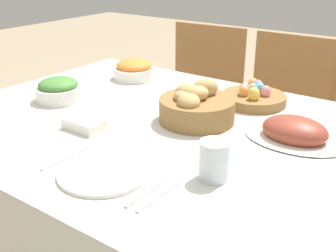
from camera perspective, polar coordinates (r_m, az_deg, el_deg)
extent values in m
cube|color=silver|center=(1.49, 1.97, -14.40)|extent=(1.63, 1.07, 0.78)
cylinder|color=olive|center=(1.94, 17.76, -11.86)|extent=(0.03, 0.03, 0.44)
cylinder|color=olive|center=(2.27, 20.37, -6.86)|extent=(0.03, 0.03, 0.44)
cylinder|color=olive|center=(2.32, -3.80, -4.76)|extent=(0.03, 0.03, 0.44)
cylinder|color=olive|center=(2.13, 4.69, -7.37)|extent=(0.03, 0.03, 0.44)
cylinder|color=olive|center=(2.61, 1.26, -1.44)|extent=(0.03, 0.03, 0.44)
cylinder|color=olive|center=(2.44, 9.03, -3.45)|extent=(0.03, 0.03, 0.44)
cube|color=olive|center=(2.27, 2.90, 1.05)|extent=(0.44, 0.44, 0.02)
cube|color=olive|center=(2.36, 5.49, 7.97)|extent=(0.42, 0.04, 0.46)
cylinder|color=olive|center=(2.10, 6.31, -8.06)|extent=(0.03, 0.03, 0.44)
cylinder|color=olive|center=(1.97, 16.30, -11.23)|extent=(0.03, 0.03, 0.44)
cylinder|color=olive|center=(2.40, 11.00, -4.11)|extent=(0.03, 0.03, 0.44)
cylinder|color=olive|center=(2.29, 19.79, -6.55)|extent=(0.03, 0.03, 0.44)
cube|color=olive|center=(2.07, 13.93, -1.83)|extent=(0.42, 0.42, 0.02)
cube|color=olive|center=(2.17, 16.63, 5.75)|extent=(0.42, 0.02, 0.46)
cylinder|color=olive|center=(1.35, 3.93, 2.17)|extent=(0.24, 0.24, 0.08)
ellipsoid|color=tan|center=(1.32, 2.11, 4.05)|extent=(0.09, 0.09, 0.04)
ellipsoid|color=tan|center=(1.33, 4.02, 4.46)|extent=(0.10, 0.10, 0.05)
ellipsoid|color=tan|center=(1.28, 2.83, 3.25)|extent=(0.10, 0.11, 0.05)
ellipsoid|color=tan|center=(1.37, 5.14, 5.20)|extent=(0.10, 0.10, 0.06)
ellipsoid|color=tan|center=(1.34, 2.54, 4.61)|extent=(0.10, 0.10, 0.06)
cylinder|color=olive|center=(1.54, 11.52, 3.61)|extent=(0.23, 0.23, 0.03)
ellipsoid|color=pink|center=(1.52, 13.12, 4.55)|extent=(0.03, 0.03, 0.04)
ellipsoid|color=#B27AD1|center=(1.57, 12.04, 5.28)|extent=(0.04, 0.04, 0.05)
ellipsoid|color=pink|center=(1.52, 10.34, 4.89)|extent=(0.04, 0.04, 0.05)
ellipsoid|color=#F4D151|center=(1.47, 11.57, 4.20)|extent=(0.04, 0.04, 0.05)
ellipsoid|color=#7FCC7A|center=(1.54, 11.42, 4.93)|extent=(0.03, 0.03, 0.04)
ellipsoid|color=#60B2E0|center=(1.55, 12.34, 4.98)|extent=(0.04, 0.04, 0.04)
ellipsoid|color=#F29E4C|center=(1.51, 10.21, 4.63)|extent=(0.04, 0.04, 0.05)
ellipsoid|color=#F29E4C|center=(1.59, 11.43, 5.56)|extent=(0.04, 0.04, 0.05)
ellipsoid|color=silver|center=(1.27, 16.65, -1.66)|extent=(0.29, 0.21, 0.01)
ellipsoid|color=brown|center=(1.26, 16.78, -0.57)|extent=(0.19, 0.14, 0.08)
cylinder|color=silver|center=(1.82, -4.60, 7.15)|extent=(0.18, 0.18, 0.05)
ellipsoid|color=orange|center=(1.81, -4.63, 8.16)|extent=(0.15, 0.15, 0.05)
cylinder|color=silver|center=(1.59, -14.55, 4.29)|extent=(0.17, 0.17, 0.05)
ellipsoid|color=#478438|center=(1.58, -14.67, 5.47)|extent=(0.14, 0.14, 0.05)
cylinder|color=silver|center=(1.05, -8.61, -6.23)|extent=(0.23, 0.23, 0.01)
cube|color=silver|center=(1.15, -13.67, -4.24)|extent=(0.01, 0.16, 0.00)
cube|color=silver|center=(0.97, -2.58, -8.78)|extent=(0.01, 0.16, 0.00)
cube|color=silver|center=(0.96, -1.15, -9.34)|extent=(0.01, 0.16, 0.00)
cylinder|color=silver|center=(1.01, 6.25, -4.64)|extent=(0.07, 0.07, 0.10)
cube|color=silver|center=(1.32, -11.30, 0.24)|extent=(0.12, 0.08, 0.03)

